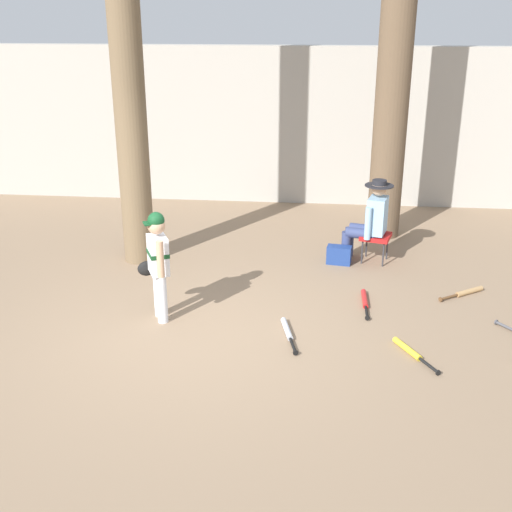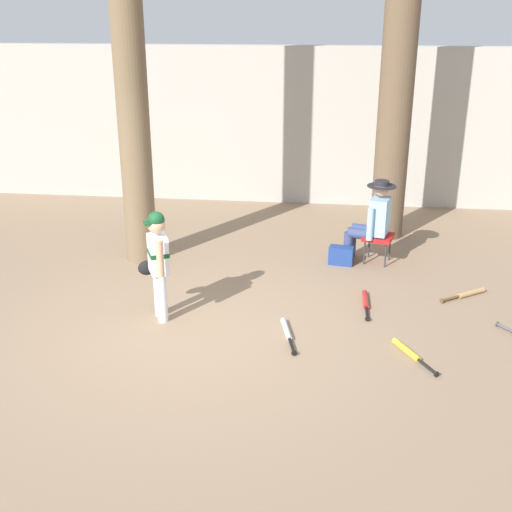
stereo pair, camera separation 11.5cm
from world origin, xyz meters
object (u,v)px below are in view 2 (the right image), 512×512
bat_yellow_trainer (410,353)px  tree_near_player (130,67)px  tree_behind_spectator (397,79)px  bat_wood_tan (468,294)px  seated_spectator (372,219)px  bat_aluminum_silver (287,332)px  folding_stool (378,238)px  bat_red_barrel (366,302)px  young_ballplayer (157,259)px  handbag_beside_stool (341,255)px

bat_yellow_trainer → tree_near_player: bearing=146.2°
tree_behind_spectator → bat_wood_tan: bearing=-68.9°
seated_spectator → bat_aluminum_silver: 2.66m
tree_near_player → folding_stool: tree_near_player is taller
seated_spectator → bat_wood_tan: 1.71m
folding_stool → bat_wood_tan: folding_stool is taller
folding_stool → bat_yellow_trainer: bearing=-85.7°
tree_near_player → bat_red_barrel: tree_near_player is taller
tree_near_player → bat_yellow_trainer: bearing=-33.8°
tree_behind_spectator → seated_spectator: tree_behind_spectator is taller
young_ballplayer → bat_red_barrel: (2.41, 0.65, -0.71)m
seated_spectator → bat_aluminum_silver: bearing=-113.2°
folding_stool → tree_behind_spectator: bearing=80.2°
tree_near_player → folding_stool: size_ratio=12.38×
tree_behind_spectator → bat_wood_tan: 3.41m
tree_near_player → seated_spectator: size_ratio=5.06×
young_ballplayer → bat_yellow_trainer: size_ratio=1.89×
young_ballplayer → bat_red_barrel: 2.60m
tree_behind_spectator → seated_spectator: size_ratio=4.72×
bat_wood_tan → bat_yellow_trainer: 1.83m
tree_near_player → tree_behind_spectator: tree_near_player is taller
bat_aluminum_silver → young_ballplayer: bearing=170.5°
seated_spectator → tree_near_player: bearing=-174.9°
bat_red_barrel → folding_stool: bearing=81.8°
handbag_beside_stool → bat_wood_tan: size_ratio=0.54×
young_ballplayer → seated_spectator: 3.30m
tree_near_player → young_ballplayer: size_ratio=4.66×
young_ballplayer → handbag_beside_stool: young_ballplayer is taller
young_ballplayer → bat_aluminum_silver: bearing=-9.5°
folding_stool → bat_wood_tan: bearing=-44.2°
bat_yellow_trainer → handbag_beside_stool: bearing=105.7°
folding_stool → bat_red_barrel: bearing=-98.2°
bat_wood_tan → handbag_beside_stool: bearing=150.1°
tree_near_player → bat_aluminum_silver: bearing=-42.7°
folding_stool → bat_yellow_trainer: size_ratio=0.71×
bat_red_barrel → bat_aluminum_silver: same height
tree_near_player → tree_behind_spectator: bearing=22.4°
bat_yellow_trainer → bat_aluminum_silver: bearing=166.7°
young_ballplayer → bat_red_barrel: size_ratio=1.68×
tree_behind_spectator → bat_aluminum_silver: bearing=-110.4°
tree_near_player → handbag_beside_stool: (2.86, 0.13, -2.57)m
seated_spectator → folding_stool: bearing=-15.2°
folding_stool → bat_aluminum_silver: (-1.11, -2.35, -0.33)m
bat_red_barrel → tree_near_player: bearing=159.5°
bat_yellow_trainer → seated_spectator: bearing=96.3°
folding_stool → bat_yellow_trainer: 2.69m
seated_spectator → bat_aluminum_silver: size_ratio=1.56×
bat_red_barrel → bat_aluminum_silver: (-0.90, -0.90, 0.00)m
handbag_beside_stool → bat_wood_tan: (1.59, -0.92, -0.10)m
tree_behind_spectator → bat_red_barrel: bearing=-99.0°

